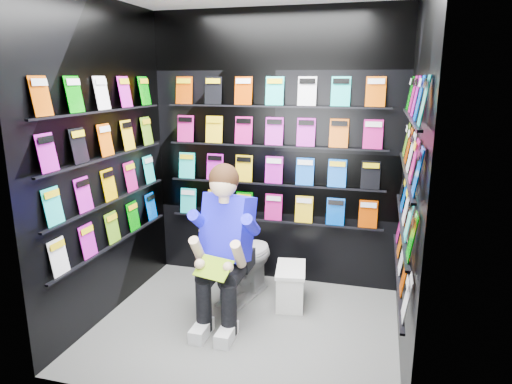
# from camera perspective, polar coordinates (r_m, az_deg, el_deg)

# --- Properties ---
(floor) EXTENTS (2.40, 2.40, 0.00)m
(floor) POSITION_cam_1_polar(r_m,az_deg,el_deg) (3.89, -1.29, -16.47)
(floor) COLOR slate
(floor) RESTS_ON ground
(wall_back) EXTENTS (2.40, 0.04, 2.60)m
(wall_back) POSITION_cam_1_polar(r_m,az_deg,el_deg) (4.37, 2.37, 5.16)
(wall_back) COLOR black
(wall_back) RESTS_ON floor
(wall_front) EXTENTS (2.40, 0.04, 2.60)m
(wall_front) POSITION_cam_1_polar(r_m,az_deg,el_deg) (2.50, -7.99, -1.69)
(wall_front) COLOR black
(wall_front) RESTS_ON floor
(wall_left) EXTENTS (0.04, 2.00, 2.60)m
(wall_left) POSITION_cam_1_polar(r_m,az_deg,el_deg) (3.93, -18.46, 3.45)
(wall_left) COLOR black
(wall_left) RESTS_ON floor
(wall_right) EXTENTS (0.04, 2.00, 2.60)m
(wall_right) POSITION_cam_1_polar(r_m,az_deg,el_deg) (3.29, 19.07, 1.45)
(wall_right) COLOR black
(wall_right) RESTS_ON floor
(comics_back) EXTENTS (2.10, 0.06, 1.37)m
(comics_back) POSITION_cam_1_polar(r_m,az_deg,el_deg) (4.34, 2.28, 5.16)
(comics_back) COLOR #DD5909
(comics_back) RESTS_ON wall_back
(comics_left) EXTENTS (0.06, 1.70, 1.37)m
(comics_left) POSITION_cam_1_polar(r_m,az_deg,el_deg) (3.91, -18.10, 3.50)
(comics_left) COLOR #DD5909
(comics_left) RESTS_ON wall_left
(comics_right) EXTENTS (0.06, 1.70, 1.37)m
(comics_right) POSITION_cam_1_polar(r_m,az_deg,el_deg) (3.28, 18.56, 1.57)
(comics_right) COLOR #DD5909
(comics_right) RESTS_ON wall_right
(toilet) EXTENTS (0.59, 0.83, 0.73)m
(toilet) POSITION_cam_1_polar(r_m,az_deg,el_deg) (4.22, -1.77, -8.32)
(toilet) COLOR silver
(toilet) RESTS_ON floor
(longbox) EXTENTS (0.29, 0.45, 0.32)m
(longbox) POSITION_cam_1_polar(r_m,az_deg,el_deg) (4.17, 4.32, -11.80)
(longbox) COLOR silver
(longbox) RESTS_ON floor
(longbox_lid) EXTENTS (0.32, 0.48, 0.03)m
(longbox_lid) POSITION_cam_1_polar(r_m,az_deg,el_deg) (4.10, 4.37, -9.61)
(longbox_lid) COLOR silver
(longbox_lid) RESTS_ON longbox
(reader) EXTENTS (0.72, 0.90, 1.45)m
(reader) POSITION_cam_1_polar(r_m,az_deg,el_deg) (3.74, -3.52, -4.54)
(reader) COLOR #0803DF
(reader) RESTS_ON toilet
(held_comic) EXTENTS (0.32, 0.23, 0.12)m
(held_comic) POSITION_cam_1_polar(r_m,az_deg,el_deg) (3.50, -5.33, -9.45)
(held_comic) COLOR green
(held_comic) RESTS_ON reader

